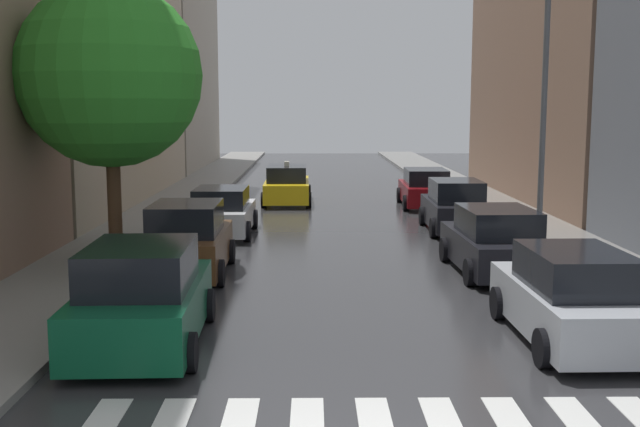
{
  "coord_description": "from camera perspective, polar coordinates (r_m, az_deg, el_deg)",
  "views": [
    {
      "loc": [
        -0.83,
        -7.8,
        4.13
      ],
      "look_at": [
        -0.57,
        17.34,
        0.61
      ],
      "focal_mm": 43.01,
      "sensor_mm": 36.0,
      "label": 1
    }
  ],
  "objects": [
    {
      "name": "parked_car_left_nearest",
      "position": [
        13.64,
        -13.07,
        -6.19
      ],
      "size": [
        2.27,
        4.41,
        1.81
      ],
      "rotation": [
        0.0,
        0.0,
        1.6
      ],
      "color": "#0C4C2D",
      "rests_on": "ground"
    },
    {
      "name": "parked_car_left_second",
      "position": [
        19.1,
        -9.84,
        -2.07
      ],
      "size": [
        2.08,
        4.08,
        1.81
      ],
      "rotation": [
        0.0,
        0.0,
        1.58
      ],
      "color": "brown",
      "rests_on": "ground"
    },
    {
      "name": "building_right_mid",
      "position": [
        36.01,
        19.14,
        13.48
      ],
      "size": [
        6.0,
        18.3,
        15.7
      ],
      "primitive_type": "cube",
      "color": "#8C6B56",
      "rests_on": "ground"
    },
    {
      "name": "taxi_midroad",
      "position": [
        32.88,
        -2.47,
        2.1
      ],
      "size": [
        2.11,
        4.61,
        1.81
      ],
      "rotation": [
        0.0,
        0.0,
        1.58
      ],
      "color": "yellow",
      "rests_on": "ground"
    },
    {
      "name": "ground_plane",
      "position": [
        32.08,
        0.89,
        0.55
      ],
      "size": [
        28.0,
        72.0,
        0.04
      ],
      "primitive_type": "cube",
      "color": "#323235"
    },
    {
      "name": "street_tree_left",
      "position": [
        20.57,
        -15.37,
        9.88
      ],
      "size": [
        4.74,
        4.74,
        7.15
      ],
      "color": "#513823",
      "rests_on": "sidewalk_left"
    },
    {
      "name": "parked_car_right_nearest",
      "position": [
        14.25,
        18.17,
        -6.02
      ],
      "size": [
        2.04,
        4.29,
        1.67
      ],
      "rotation": [
        0.0,
        0.0,
        1.59
      ],
      "color": "#B2B7BF",
      "rests_on": "ground"
    },
    {
      "name": "parked_car_right_second",
      "position": [
        19.55,
        12.91,
        -2.11
      ],
      "size": [
        2.21,
        4.32,
        1.65
      ],
      "rotation": [
        0.0,
        0.0,
        1.6
      ],
      "color": "black",
      "rests_on": "ground"
    },
    {
      "name": "parked_car_right_fourth",
      "position": [
        31.97,
        7.84,
        1.82
      ],
      "size": [
        2.15,
        4.3,
        1.58
      ],
      "rotation": [
        0.0,
        0.0,
        1.55
      ],
      "color": "maroon",
      "rests_on": "ground"
    },
    {
      "name": "lamp_post_right",
      "position": [
        22.12,
        16.34,
        8.13
      ],
      "size": [
        0.6,
        0.28,
        7.25
      ],
      "color": "#595B60",
      "rests_on": "sidewalk_right"
    },
    {
      "name": "sidewalk_left",
      "position": [
        32.56,
        -10.62,
        0.69
      ],
      "size": [
        3.0,
        72.0,
        0.15
      ],
      "primitive_type": "cube",
      "color": "gray",
      "rests_on": "ground"
    },
    {
      "name": "parked_car_right_third",
      "position": [
        25.79,
        10.02,
        0.44
      ],
      "size": [
        2.02,
        4.05,
        1.73
      ],
      "rotation": [
        0.0,
        0.0,
        1.56
      ],
      "color": "black",
      "rests_on": "ground"
    },
    {
      "name": "sidewalk_right",
      "position": [
        32.89,
        12.29,
        0.71
      ],
      "size": [
        3.0,
        72.0,
        0.15
      ],
      "primitive_type": "cube",
      "color": "gray",
      "rests_on": "ground"
    },
    {
      "name": "building_left_far",
      "position": [
        52.73,
        -11.96,
        11.73
      ],
      "size": [
        6.0,
        15.85,
        15.47
      ],
      "primitive_type": "cube",
      "color": "#9E9384",
      "rests_on": "ground"
    },
    {
      "name": "parked_car_left_third",
      "position": [
        24.93,
        -7.3,
        0.07
      ],
      "size": [
        2.08,
        4.03,
        1.55
      ],
      "rotation": [
        0.0,
        0.0,
        1.56
      ],
      "color": "silver",
      "rests_on": "ground"
    }
  ]
}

